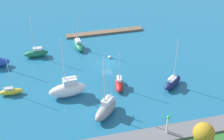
{
  "coord_description": "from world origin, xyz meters",
  "views": [
    {
      "loc": [
        15.1,
        65.82,
        42.36
      ],
      "look_at": [
        0.0,
        5.31,
        1.5
      ],
      "focal_mm": 54.19,
      "sensor_mm": 36.0,
      "label": 1
    }
  ],
  "objects": [
    {
      "name": "sailboat_yellow_far_south",
      "position": [
        21.74,
        7.04,
        0.79
      ],
      "size": [
        4.85,
        1.47,
        8.58
      ],
      "rotation": [
        0.0,
        0.0,
        3.12
      ],
      "color": "yellow",
      "rests_on": "water"
    },
    {
      "name": "mooring_buoy_white",
      "position": [
        -1.2,
        -2.08,
        0.35
      ],
      "size": [
        0.71,
        0.71,
        0.71
      ],
      "primitive_type": "sphere",
      "color": "white",
      "rests_on": "water"
    },
    {
      "name": "sailboat_white_near_pier",
      "position": [
        10.48,
        10.27,
        1.67
      ],
      "size": [
        7.81,
        3.27,
        13.06
      ],
      "rotation": [
        0.0,
        0.0,
        0.08
      ],
      "color": "white",
      "rests_on": "water"
    },
    {
      "name": "water",
      "position": [
        0.0,
        0.0,
        0.0
      ],
      "size": [
        160.0,
        160.0,
        0.0
      ],
      "primitive_type": "plane",
      "color": "#1E668C",
      "rests_on": "ground"
    },
    {
      "name": "park_tree_midwest",
      "position": [
        -8.6,
        31.16,
        4.55
      ],
      "size": [
        3.52,
        3.52,
        5.09
      ],
      "color": "brown",
      "rests_on": "shoreline_park"
    },
    {
      "name": "pier_dock",
      "position": [
        -3.05,
        -15.31,
        0.27
      ],
      "size": [
        21.22,
        2.07,
        0.54
      ],
      "primitive_type": "cube",
      "color": "brown",
      "rests_on": "ground"
    },
    {
      "name": "harbor_beacon",
      "position": [
        -4.34,
        26.77,
        3.74
      ],
      "size": [
        0.56,
        0.56,
        3.73
      ],
      "color": "silver",
      "rests_on": "breakwater"
    },
    {
      "name": "sailboat_red_far_north",
      "position": [
        -0.35,
        10.06,
        0.94
      ],
      "size": [
        2.94,
        5.52,
        8.5
      ],
      "rotation": [
        0.0,
        0.0,
        1.32
      ],
      "color": "red",
      "rests_on": "water"
    },
    {
      "name": "sailboat_gray_inner_mooring",
      "position": [
        4.33,
        17.95,
        1.42
      ],
      "size": [
        6.41,
        6.6,
        13.16
      ],
      "rotation": [
        0.0,
        0.0,
        0.82
      ],
      "color": "gray",
      "rests_on": "water"
    },
    {
      "name": "breakwater",
      "position": [
        0.0,
        26.77,
        0.8
      ],
      "size": [
        67.19,
        3.73,
        1.59
      ],
      "primitive_type": "cube",
      "color": "slate",
      "rests_on": "ground"
    },
    {
      "name": "sailboat_green_by_breakwater",
      "position": [
        5.24,
        -8.58,
        0.96
      ],
      "size": [
        2.51,
        5.7,
        10.08
      ],
      "rotation": [
        0.0,
        0.0,
        1.67
      ],
      "color": "#19724C",
      "rests_on": "water"
    },
    {
      "name": "sailboat_green_lone_south",
      "position": [
        15.81,
        -7.15,
        1.03
      ],
      "size": [
        5.72,
        1.92,
        10.65
      ],
      "rotation": [
        0.0,
        0.0,
        0.01
      ],
      "color": "#19724C",
      "rests_on": "water"
    },
    {
      "name": "sailboat_navy_lone_north",
      "position": [
        -11.46,
        12.39,
        1.08
      ],
      "size": [
        5.77,
        5.15,
        11.13
      ],
      "rotation": [
        0.0,
        0.0,
        3.81
      ],
      "color": "#141E4C",
      "rests_on": "water"
    }
  ]
}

